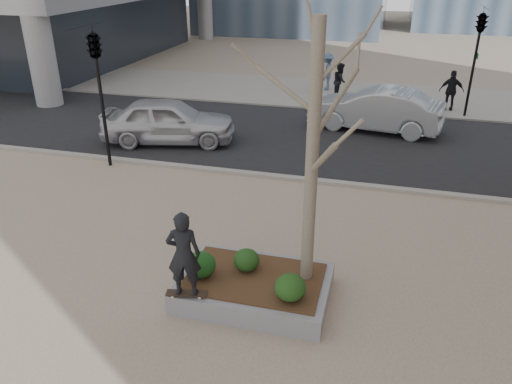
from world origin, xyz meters
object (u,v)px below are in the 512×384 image
(skateboarder, at_px, (184,254))
(police_car, at_px, (169,121))
(planter, at_px, (254,288))
(skateboard, at_px, (187,294))

(skateboarder, relative_size, police_car, 0.36)
(planter, height_order, skateboard, skateboard)
(planter, xyz_separation_m, skateboard, (-1.10, -0.88, 0.26))
(skateboard, height_order, skateboarder, skateboarder)
(police_car, bearing_deg, skateboard, -167.98)
(planter, distance_m, police_car, 9.87)
(planter, xyz_separation_m, police_car, (-5.49, 8.19, 0.62))
(planter, distance_m, skateboarder, 1.83)
(planter, relative_size, skateboard, 3.85)
(police_car, bearing_deg, planter, -159.97)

